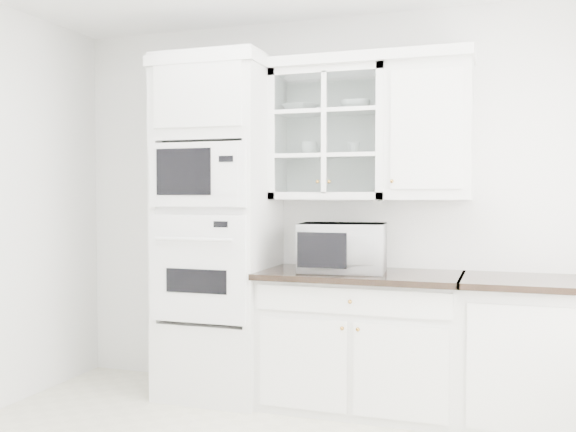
% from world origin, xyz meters
% --- Properties ---
extents(room_shell, '(4.00, 3.50, 2.70)m').
position_xyz_m(room_shell, '(0.00, 0.43, 1.78)').
color(room_shell, white).
rests_on(room_shell, ground).
extents(oven_column, '(0.76, 0.68, 2.40)m').
position_xyz_m(oven_column, '(-0.75, 1.42, 1.20)').
color(oven_column, white).
rests_on(oven_column, ground).
extents(base_cabinet_run, '(1.32, 0.67, 0.92)m').
position_xyz_m(base_cabinet_run, '(0.28, 1.45, 0.46)').
color(base_cabinet_run, white).
rests_on(base_cabinet_run, ground).
extents(extra_base_cabinet, '(0.72, 0.67, 0.92)m').
position_xyz_m(extra_base_cabinet, '(1.28, 1.45, 0.46)').
color(extra_base_cabinet, white).
rests_on(extra_base_cabinet, ground).
extents(upper_cabinet_glass, '(0.80, 0.33, 0.90)m').
position_xyz_m(upper_cabinet_glass, '(0.03, 1.58, 1.85)').
color(upper_cabinet_glass, white).
rests_on(upper_cabinet_glass, room_shell).
extents(upper_cabinet_solid, '(0.55, 0.33, 0.90)m').
position_xyz_m(upper_cabinet_solid, '(0.71, 1.58, 1.85)').
color(upper_cabinet_solid, white).
rests_on(upper_cabinet_solid, room_shell).
extents(crown_molding, '(2.14, 0.38, 0.07)m').
position_xyz_m(crown_molding, '(-0.07, 1.56, 2.33)').
color(crown_molding, white).
rests_on(crown_molding, room_shell).
extents(countertop_microwave, '(0.60, 0.52, 0.32)m').
position_xyz_m(countertop_microwave, '(0.16, 1.41, 1.08)').
color(countertop_microwave, white).
rests_on(countertop_microwave, base_cabinet_run).
extents(bowl_a, '(0.29, 0.29, 0.06)m').
position_xyz_m(bowl_a, '(-0.19, 1.57, 2.04)').
color(bowl_a, white).
rests_on(bowl_a, upper_cabinet_glass).
extents(bowl_b, '(0.26, 0.26, 0.06)m').
position_xyz_m(bowl_b, '(0.21, 1.57, 2.04)').
color(bowl_b, white).
rests_on(bowl_b, upper_cabinet_glass).
extents(cup_a, '(0.14, 0.14, 0.09)m').
position_xyz_m(cup_a, '(-0.13, 1.60, 1.76)').
color(cup_a, white).
rests_on(cup_a, upper_cabinet_glass).
extents(cup_b, '(0.11, 0.11, 0.08)m').
position_xyz_m(cup_b, '(0.19, 1.59, 1.75)').
color(cup_b, white).
rests_on(cup_b, upper_cabinet_glass).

